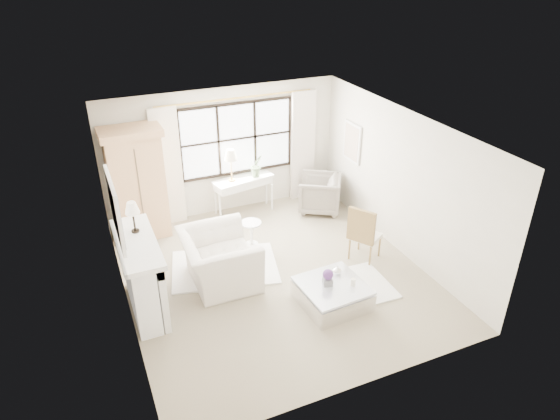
# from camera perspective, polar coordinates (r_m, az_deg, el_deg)

# --- Properties ---
(floor) EXTENTS (5.50, 5.50, 0.00)m
(floor) POSITION_cam_1_polar(r_m,az_deg,el_deg) (8.90, -0.57, -7.47)
(floor) COLOR gray
(floor) RESTS_ON ground
(ceiling) EXTENTS (5.50, 5.50, 0.00)m
(ceiling) POSITION_cam_1_polar(r_m,az_deg,el_deg) (7.66, -0.67, 9.22)
(ceiling) COLOR white
(ceiling) RESTS_ON ground
(wall_back) EXTENTS (5.00, 0.00, 5.00)m
(wall_back) POSITION_cam_1_polar(r_m,az_deg,el_deg) (10.56, -6.49, 6.64)
(wall_back) COLOR silver
(wall_back) RESTS_ON ground
(wall_front) EXTENTS (5.00, 0.00, 5.00)m
(wall_front) POSITION_cam_1_polar(r_m,az_deg,el_deg) (6.16, 9.60, -10.77)
(wall_front) COLOR beige
(wall_front) RESTS_ON ground
(wall_left) EXTENTS (0.00, 5.50, 5.50)m
(wall_left) POSITION_cam_1_polar(r_m,az_deg,el_deg) (7.70, -18.03, -3.23)
(wall_left) COLOR white
(wall_left) RESTS_ON ground
(wall_right) EXTENTS (0.00, 5.50, 5.50)m
(wall_right) POSITION_cam_1_polar(r_m,az_deg,el_deg) (9.35, 13.66, 3.09)
(wall_right) COLOR beige
(wall_right) RESTS_ON ground
(window_pane) EXTENTS (2.40, 0.02, 1.50)m
(window_pane) POSITION_cam_1_polar(r_m,az_deg,el_deg) (10.53, -4.96, 8.12)
(window_pane) COLOR white
(window_pane) RESTS_ON wall_back
(window_frame) EXTENTS (2.50, 0.04, 1.50)m
(window_frame) POSITION_cam_1_polar(r_m,az_deg,el_deg) (10.53, -4.94, 8.11)
(window_frame) COLOR black
(window_frame) RESTS_ON wall_back
(curtain_rod) EXTENTS (3.30, 0.04, 0.04)m
(curtain_rod) POSITION_cam_1_polar(r_m,az_deg,el_deg) (10.22, -5.05, 12.61)
(curtain_rod) COLOR #B58E3F
(curtain_rod) RESTS_ON wall_back
(curtain_left) EXTENTS (0.55, 0.10, 2.47)m
(curtain_left) POSITION_cam_1_polar(r_m,az_deg,el_deg) (10.25, -12.69, 4.76)
(curtain_left) COLOR white
(curtain_left) RESTS_ON ground
(curtain_right) EXTENTS (0.55, 0.10, 2.47)m
(curtain_right) POSITION_cam_1_polar(r_m,az_deg,el_deg) (11.13, 2.63, 7.30)
(curtain_right) COLOR silver
(curtain_right) RESTS_ON ground
(fireplace) EXTENTS (0.58, 1.66, 1.26)m
(fireplace) POSITION_cam_1_polar(r_m,az_deg,el_deg) (8.08, -15.72, -7.18)
(fireplace) COLOR white
(fireplace) RESTS_ON ground
(mirror_frame) EXTENTS (0.05, 1.15, 0.95)m
(mirror_frame) POSITION_cam_1_polar(r_m,az_deg,el_deg) (7.47, -18.35, 0.03)
(mirror_frame) COLOR silver
(mirror_frame) RESTS_ON wall_left
(mirror_glass) EXTENTS (0.02, 1.00, 0.80)m
(mirror_glass) POSITION_cam_1_polar(r_m,az_deg,el_deg) (7.47, -18.13, 0.08)
(mirror_glass) COLOR silver
(mirror_glass) RESTS_ON wall_left
(art_frame) EXTENTS (0.04, 0.62, 0.82)m
(art_frame) POSITION_cam_1_polar(r_m,az_deg,el_deg) (10.55, 8.25, 7.67)
(art_frame) COLOR silver
(art_frame) RESTS_ON wall_right
(art_canvas) EXTENTS (0.01, 0.52, 0.72)m
(art_canvas) POSITION_cam_1_polar(r_m,az_deg,el_deg) (10.54, 8.15, 7.66)
(art_canvas) COLOR beige
(art_canvas) RESTS_ON wall_right
(mantel_lamp) EXTENTS (0.22, 0.22, 0.51)m
(mantel_lamp) POSITION_cam_1_polar(r_m,az_deg,el_deg) (7.83, -16.55, 0.09)
(mantel_lamp) COLOR black
(mantel_lamp) RESTS_ON fireplace
(armoire) EXTENTS (1.14, 0.73, 2.24)m
(armoire) POSITION_cam_1_polar(r_m,az_deg,el_deg) (9.93, -16.02, 2.95)
(armoire) COLOR tan
(armoire) RESTS_ON floor
(console_table) EXTENTS (1.36, 0.69, 0.80)m
(console_table) POSITION_cam_1_polar(r_m,az_deg,el_deg) (10.79, -4.16, 1.72)
(console_table) COLOR white
(console_table) RESTS_ON floor
(console_lamp) EXTENTS (0.28, 0.28, 0.69)m
(console_lamp) POSITION_cam_1_polar(r_m,az_deg,el_deg) (10.31, -5.66, 6.18)
(console_lamp) COLOR #A87A3A
(console_lamp) RESTS_ON console_table
(orchid_plant) EXTENTS (0.31, 0.27, 0.49)m
(orchid_plant) POSITION_cam_1_polar(r_m,az_deg,el_deg) (10.60, -2.67, 5.11)
(orchid_plant) COLOR #627E54
(orchid_plant) RESTS_ON console_table
(side_table) EXTENTS (0.40, 0.40, 0.51)m
(side_table) POSITION_cam_1_polar(r_m,az_deg,el_deg) (9.59, -3.31, -2.32)
(side_table) COLOR white
(side_table) RESTS_ON floor
(rug_left) EXTENTS (2.13, 1.72, 0.03)m
(rug_left) POSITION_cam_1_polar(r_m,az_deg,el_deg) (9.14, -6.34, -6.49)
(rug_left) COLOR white
(rug_left) RESTS_ON floor
(rug_right) EXTENTS (1.52, 1.17, 0.03)m
(rug_right) POSITION_cam_1_polar(r_m,az_deg,el_deg) (8.65, 7.69, -8.86)
(rug_right) COLOR white
(rug_right) RESTS_ON floor
(club_armchair) EXTENTS (1.23, 1.39, 0.89)m
(club_armchair) POSITION_cam_1_polar(r_m,az_deg,el_deg) (8.58, -6.99, -5.60)
(club_armchair) COLOR white
(club_armchair) RESTS_ON floor
(wingback_chair) EXTENTS (1.19, 1.18, 0.80)m
(wingback_chair) POSITION_cam_1_polar(r_m,az_deg,el_deg) (10.87, 4.55, 1.89)
(wingback_chair) COLOR gray
(wingback_chair) RESTS_ON floor
(french_chair) EXTENTS (0.67, 0.66, 1.08)m
(french_chair) POSITION_cam_1_polar(r_m,az_deg,el_deg) (9.32, 9.60, -3.83)
(french_chair) COLOR olive
(french_chair) RESTS_ON floor
(coffee_table) EXTENTS (1.06, 1.06, 0.38)m
(coffee_table) POSITION_cam_1_polar(r_m,az_deg,el_deg) (8.21, 5.97, -9.57)
(coffee_table) COLOR white
(coffee_table) RESTS_ON floor
(planter_box) EXTENTS (0.18, 0.18, 0.11)m
(planter_box) POSITION_cam_1_polar(r_m,az_deg,el_deg) (8.05, 5.46, -8.16)
(planter_box) COLOR slate
(planter_box) RESTS_ON coffee_table
(planter_flowers) EXTENTS (0.17, 0.17, 0.17)m
(planter_flowers) POSITION_cam_1_polar(r_m,az_deg,el_deg) (7.97, 5.51, -7.35)
(planter_flowers) COLOR #5A2F76
(planter_flowers) RESTS_ON planter_box
(pillar_candle) EXTENTS (0.08, 0.08, 0.12)m
(pillar_candle) POSITION_cam_1_polar(r_m,az_deg,el_deg) (8.08, 8.35, -8.16)
(pillar_candle) COLOR white
(pillar_candle) RESTS_ON coffee_table
(coffee_vase) EXTENTS (0.19, 0.19, 0.16)m
(coffee_vase) POSITION_cam_1_polar(r_m,az_deg,el_deg) (8.28, 6.54, -6.84)
(coffee_vase) COLOR white
(coffee_vase) RESTS_ON coffee_table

